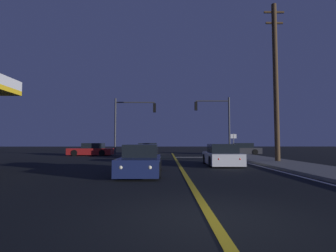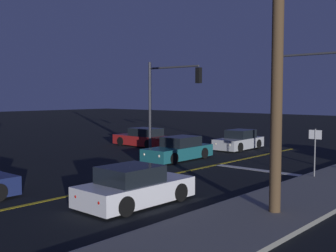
{
  "view_description": "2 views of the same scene",
  "coord_description": "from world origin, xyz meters",
  "px_view_note": "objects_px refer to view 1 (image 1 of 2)",
  "views": [
    {
      "loc": [
        -0.88,
        -5.01,
        1.46
      ],
      "look_at": [
        -0.66,
        16.78,
        2.79
      ],
      "focal_mm": 28.04,
      "sensor_mm": 36.0,
      "label": 1
    },
    {
      "loc": [
        13.04,
        1.46,
        3.72
      ],
      "look_at": [
        -0.63,
        16.88,
        2.24
      ],
      "focal_mm": 45.51,
      "sensor_mm": 36.0,
      "label": 2
    }
  ],
  "objects_px": {
    "car_lead_oncoming_navy": "(141,161)",
    "utility_pole_right": "(276,80)",
    "car_mid_block_charcoal": "(241,150)",
    "car_distant_tail_white": "(222,156)",
    "car_following_oncoming_teal": "(146,151)",
    "car_far_approaching_red": "(91,150)",
    "traffic_signal_far_left": "(130,118)",
    "street_sign_corner": "(234,141)",
    "car_side_waiting_silver": "(150,149)",
    "traffic_signal_near_right": "(217,117)"
  },
  "relations": [
    {
      "from": "car_far_approaching_red",
      "to": "traffic_signal_near_right",
      "type": "bearing_deg",
      "value": -93.43
    },
    {
      "from": "utility_pole_right",
      "to": "traffic_signal_near_right",
      "type": "bearing_deg",
      "value": 104.46
    },
    {
      "from": "car_following_oncoming_teal",
      "to": "car_mid_block_charcoal",
      "type": "height_order",
      "value": "same"
    },
    {
      "from": "car_far_approaching_red",
      "to": "traffic_signal_far_left",
      "type": "height_order",
      "value": "traffic_signal_far_left"
    },
    {
      "from": "car_lead_oncoming_navy",
      "to": "utility_pole_right",
      "type": "height_order",
      "value": "utility_pole_right"
    },
    {
      "from": "car_following_oncoming_teal",
      "to": "car_far_approaching_red",
      "type": "bearing_deg",
      "value": -30.16
    },
    {
      "from": "utility_pole_right",
      "to": "street_sign_corner",
      "type": "xyz_separation_m",
      "value": [
        -1.4,
        6.37,
        -4.31
      ]
    },
    {
      "from": "car_following_oncoming_teal",
      "to": "car_lead_oncoming_navy",
      "type": "distance_m",
      "value": 13.02
    },
    {
      "from": "car_lead_oncoming_navy",
      "to": "street_sign_corner",
      "type": "bearing_deg",
      "value": -121.54
    },
    {
      "from": "car_lead_oncoming_navy",
      "to": "car_side_waiting_silver",
      "type": "bearing_deg",
      "value": -88.41
    },
    {
      "from": "car_mid_block_charcoal",
      "to": "car_far_approaching_red",
      "type": "xyz_separation_m",
      "value": [
        -16.89,
        -2.13,
        0.0
      ]
    },
    {
      "from": "car_lead_oncoming_navy",
      "to": "traffic_signal_near_right",
      "type": "bearing_deg",
      "value": -113.7
    },
    {
      "from": "car_following_oncoming_teal",
      "to": "utility_pole_right",
      "type": "bearing_deg",
      "value": 142.84
    },
    {
      "from": "car_distant_tail_white",
      "to": "traffic_signal_near_right",
      "type": "relative_size",
      "value": 0.68
    },
    {
      "from": "traffic_signal_far_left",
      "to": "street_sign_corner",
      "type": "xyz_separation_m",
      "value": [
        9.96,
        -1.4,
        -2.37
      ]
    },
    {
      "from": "car_lead_oncoming_navy",
      "to": "utility_pole_right",
      "type": "relative_size",
      "value": 0.41
    },
    {
      "from": "car_side_waiting_silver",
      "to": "car_lead_oncoming_navy",
      "type": "distance_m",
      "value": 19.49
    },
    {
      "from": "car_following_oncoming_teal",
      "to": "car_side_waiting_silver",
      "type": "xyz_separation_m",
      "value": [
        0.0,
        6.47,
        -0.0
      ]
    },
    {
      "from": "car_far_approaching_red",
      "to": "car_mid_block_charcoal",
      "type": "bearing_deg",
      "value": -81.81
    },
    {
      "from": "car_far_approaching_red",
      "to": "traffic_signal_near_right",
      "type": "xyz_separation_m",
      "value": [
        13.47,
        -1.05,
        3.52
      ]
    },
    {
      "from": "car_lead_oncoming_navy",
      "to": "car_mid_block_charcoal",
      "type": "relative_size",
      "value": 1.04
    },
    {
      "from": "car_following_oncoming_teal",
      "to": "car_side_waiting_silver",
      "type": "height_order",
      "value": "same"
    },
    {
      "from": "car_lead_oncoming_navy",
      "to": "car_far_approaching_red",
      "type": "relative_size",
      "value": 0.99
    },
    {
      "from": "car_following_oncoming_teal",
      "to": "traffic_signal_near_right",
      "type": "xyz_separation_m",
      "value": [
        7.27,
        2.31,
        3.52
      ]
    },
    {
      "from": "car_distant_tail_white",
      "to": "utility_pole_right",
      "type": "bearing_deg",
      "value": 23.94
    },
    {
      "from": "car_far_approaching_red",
      "to": "car_lead_oncoming_navy",
      "type": "bearing_deg",
      "value": -156.21
    },
    {
      "from": "car_far_approaching_red",
      "to": "utility_pole_right",
      "type": "height_order",
      "value": "utility_pole_right"
    },
    {
      "from": "utility_pole_right",
      "to": "car_mid_block_charcoal",
      "type": "bearing_deg",
      "value": 85.09
    },
    {
      "from": "car_distant_tail_white",
      "to": "traffic_signal_near_right",
      "type": "xyz_separation_m",
      "value": [
        1.93,
        11.01,
        3.52
      ]
    },
    {
      "from": "car_mid_block_charcoal",
      "to": "traffic_signal_near_right",
      "type": "relative_size",
      "value": 0.73
    },
    {
      "from": "car_far_approaching_red",
      "to": "traffic_signal_far_left",
      "type": "bearing_deg",
      "value": -117.65
    },
    {
      "from": "car_lead_oncoming_navy",
      "to": "street_sign_corner",
      "type": "height_order",
      "value": "street_sign_corner"
    },
    {
      "from": "traffic_signal_near_right",
      "to": "car_distant_tail_white",
      "type": "bearing_deg",
      "value": 80.06
    },
    {
      "from": "car_mid_block_charcoal",
      "to": "utility_pole_right",
      "type": "distance_m",
      "value": 13.46
    },
    {
      "from": "car_far_approaching_red",
      "to": "car_following_oncoming_teal",
      "type": "bearing_deg",
      "value": -117.44
    },
    {
      "from": "car_mid_block_charcoal",
      "to": "traffic_signal_far_left",
      "type": "xyz_separation_m",
      "value": [
        -12.42,
        -4.57,
        3.31
      ]
    },
    {
      "from": "traffic_signal_near_right",
      "to": "utility_pole_right",
      "type": "xyz_separation_m",
      "value": [
        2.37,
        -9.17,
        1.73
      ]
    },
    {
      "from": "traffic_signal_near_right",
      "to": "street_sign_corner",
      "type": "relative_size",
      "value": 2.75
    },
    {
      "from": "utility_pole_right",
      "to": "street_sign_corner",
      "type": "bearing_deg",
      "value": 102.39
    },
    {
      "from": "street_sign_corner",
      "to": "traffic_signal_near_right",
      "type": "bearing_deg",
      "value": 109.02
    },
    {
      "from": "car_mid_block_charcoal",
      "to": "traffic_signal_near_right",
      "type": "bearing_deg",
      "value": 130.84
    },
    {
      "from": "car_side_waiting_silver",
      "to": "street_sign_corner",
      "type": "bearing_deg",
      "value": 137.89
    },
    {
      "from": "car_side_waiting_silver",
      "to": "traffic_signal_far_left",
      "type": "bearing_deg",
      "value": 70.93
    },
    {
      "from": "car_distant_tail_white",
      "to": "car_following_oncoming_teal",
      "type": "bearing_deg",
      "value": 122.31
    },
    {
      "from": "car_following_oncoming_teal",
      "to": "car_side_waiting_silver",
      "type": "distance_m",
      "value": 6.47
    },
    {
      "from": "car_following_oncoming_teal",
      "to": "car_distant_tail_white",
      "type": "height_order",
      "value": "same"
    },
    {
      "from": "car_side_waiting_silver",
      "to": "street_sign_corner",
      "type": "height_order",
      "value": "street_sign_corner"
    },
    {
      "from": "car_following_oncoming_teal",
      "to": "car_side_waiting_silver",
      "type": "relative_size",
      "value": 1.11
    },
    {
      "from": "car_side_waiting_silver",
      "to": "street_sign_corner",
      "type": "xyz_separation_m",
      "value": [
        8.23,
        -6.97,
        0.94
      ]
    },
    {
      "from": "traffic_signal_far_left",
      "to": "car_side_waiting_silver",
      "type": "bearing_deg",
      "value": 72.81
    }
  ]
}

